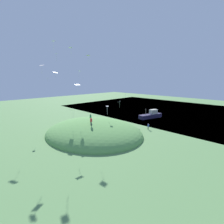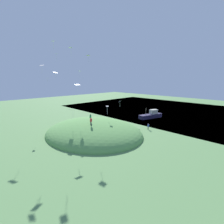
% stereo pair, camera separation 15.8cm
% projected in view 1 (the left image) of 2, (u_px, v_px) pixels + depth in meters
% --- Properties ---
extents(ground_plane, '(160.00, 160.00, 0.00)m').
position_uv_depth(ground_plane, '(117.00, 122.00, 49.99)').
color(ground_plane, '#5F8D50').
extents(lake_water, '(55.72, 80.00, 0.40)m').
position_uv_depth(lake_water, '(165.00, 109.00, 70.66)').
color(lake_water, '#42617B').
rests_on(lake_water, ground_plane).
extents(grass_hill, '(21.52, 24.79, 6.15)m').
position_uv_depth(grass_hill, '(94.00, 133.00, 39.41)').
color(grass_hill, '#5D964C').
rests_on(grass_hill, ground_plane).
extents(boat_on_lake, '(8.89, 4.16, 3.58)m').
position_uv_depth(boat_on_lake, '(151.00, 115.00, 54.51)').
color(boat_on_lake, '#211D3C').
rests_on(boat_on_lake, lake_water).
extents(person_on_hilltop, '(0.55, 0.55, 1.86)m').
position_uv_depth(person_on_hilltop, '(91.00, 117.00, 37.70)').
color(person_on_hilltop, '#54464A').
rests_on(person_on_hilltop, grass_hill).
extents(person_watching_kites, '(0.50, 0.50, 1.56)m').
position_uv_depth(person_watching_kites, '(148.00, 126.00, 42.05)').
color(person_watching_kites, '#33372F').
rests_on(person_watching_kites, ground_plane).
extents(person_walking_path, '(0.66, 0.66, 1.78)m').
position_uv_depth(person_walking_path, '(91.00, 121.00, 35.22)').
color(person_walking_path, black).
rests_on(person_walking_path, grass_hill).
extents(kite_0, '(0.70, 0.77, 1.14)m').
position_uv_depth(kite_0, '(47.00, 78.00, 44.53)').
color(kite_0, silver).
extents(kite_1, '(0.93, 0.97, 2.10)m').
position_uv_depth(kite_1, '(107.00, 107.00, 39.57)').
color(kite_1, white).
extents(kite_2, '(0.76, 1.03, 2.15)m').
position_uv_depth(kite_2, '(57.00, 54.00, 36.57)').
color(kite_2, white).
extents(kite_3, '(0.97, 1.16, 2.04)m').
position_uv_depth(kite_3, '(70.00, 48.00, 38.39)').
color(kite_3, white).
extents(kite_4, '(0.90, 1.07, 1.97)m').
position_uv_depth(kite_4, '(72.00, 111.00, 35.50)').
color(kite_4, white).
extents(kite_5, '(1.02, 0.74, 1.50)m').
position_uv_depth(kite_5, '(77.00, 85.00, 35.06)').
color(kite_5, white).
extents(kite_6, '(1.27, 0.99, 1.87)m').
position_uv_depth(kite_6, '(120.00, 102.00, 49.59)').
color(kite_6, white).
extents(kite_7, '(0.79, 1.04, 1.93)m').
position_uv_depth(kite_7, '(88.00, 56.00, 41.98)').
color(kite_7, silver).
extents(kite_8, '(0.53, 0.70, 1.49)m').
position_uv_depth(kite_8, '(53.00, 42.00, 29.93)').
color(kite_8, white).
extents(kite_9, '(1.18, 1.06, 1.24)m').
position_uv_depth(kite_9, '(55.00, 73.00, 32.86)').
color(kite_9, silver).
extents(kite_10, '(1.29, 1.10, 1.51)m').
position_uv_depth(kite_10, '(126.00, 93.00, 51.88)').
color(kite_10, white).
extents(kite_11, '(1.16, 1.38, 2.07)m').
position_uv_depth(kite_11, '(42.00, 66.00, 39.17)').
color(kite_11, silver).
extents(kite_12, '(0.85, 0.99, 2.14)m').
position_uv_depth(kite_12, '(79.00, 72.00, 45.00)').
color(kite_12, white).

